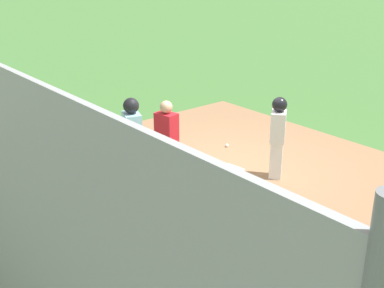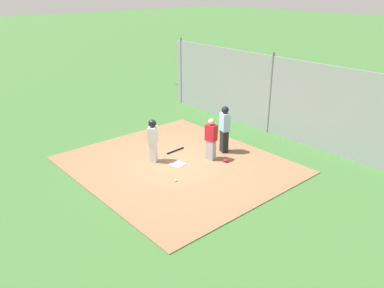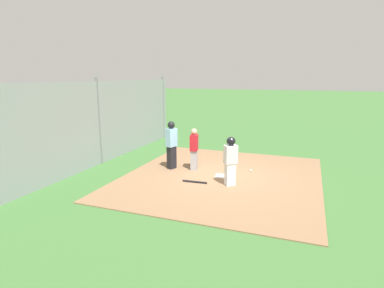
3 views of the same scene
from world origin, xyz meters
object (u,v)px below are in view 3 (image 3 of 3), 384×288
(parked_car_white, at_px, (108,121))
(runner, at_px, (231,158))
(baseball, at_px, (251,170))
(home_plate, at_px, (222,176))
(baseball_bat, at_px, (195,182))
(catcher, at_px, (194,149))
(catcher_mask, at_px, (193,164))
(umpire, at_px, (171,144))

(parked_car_white, bearing_deg, runner, -123.36)
(baseball, bearing_deg, runner, -11.86)
(home_plate, height_order, baseball_bat, baseball_bat)
(baseball_bat, relative_size, baseball, 10.99)
(home_plate, xyz_separation_m, catcher, (-0.43, -1.17, 0.77))
(baseball_bat, height_order, parked_car_white, parked_car_white)
(runner, distance_m, catcher_mask, 2.67)
(runner, xyz_separation_m, baseball, (-1.69, 0.35, -0.83))
(home_plate, relative_size, baseball, 5.95)
(home_plate, xyz_separation_m, parked_car_white, (-6.48, -9.15, 0.57))
(catcher, bearing_deg, umpire, 179.81)
(umpire, height_order, runner, umpire)
(umpire, distance_m, runner, 2.67)
(parked_car_white, bearing_deg, baseball_bat, -127.46)
(baseball, xyz_separation_m, parked_car_white, (-5.56, -9.97, 0.55))
(baseball, height_order, parked_car_white, parked_car_white)
(catcher, height_order, baseball, catcher)
(baseball, bearing_deg, catcher, -76.03)
(umpire, xyz_separation_m, runner, (1.04, 2.46, -0.06))
(catcher, xyz_separation_m, parked_car_white, (-6.05, -7.98, -0.20))
(catcher_mask, relative_size, baseball, 3.24)
(baseball, bearing_deg, home_plate, -41.52)
(catcher_mask, height_order, baseball, catcher_mask)
(baseball_bat, bearing_deg, umpire, 134.77)
(runner, height_order, parked_car_white, runner)
(baseball_bat, bearing_deg, baseball, 48.26)
(catcher, relative_size, runner, 0.98)
(catcher, height_order, baseball_bat, catcher)
(catcher, bearing_deg, home_plate, -31.00)
(home_plate, relative_size, umpire, 0.25)
(catcher_mask, bearing_deg, parked_car_white, -125.60)
(runner, bearing_deg, catcher, 16.01)
(catcher, distance_m, parked_car_white, 10.02)
(home_plate, bearing_deg, baseball, 138.48)
(parked_car_white, bearing_deg, umpire, -127.32)
(catcher_mask, distance_m, parked_car_white, 9.53)
(catcher_mask, xyz_separation_m, baseball, (0.02, 2.24, -0.02))
(catcher, height_order, umpire, umpire)
(catcher_mask, bearing_deg, umpire, -40.77)
(catcher_mask, xyz_separation_m, parked_car_white, (-5.54, -7.73, 0.52))
(baseball, bearing_deg, umpire, -76.99)
(home_plate, relative_size, parked_car_white, 0.10)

